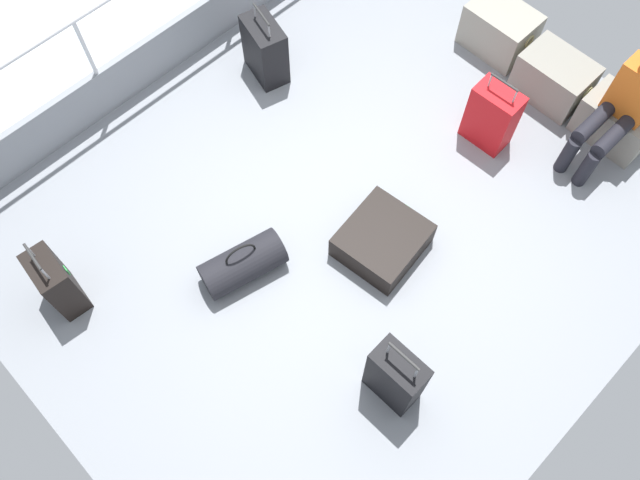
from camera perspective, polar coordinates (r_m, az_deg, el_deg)
The scene contains 13 objects.
ground_plane at distance 5.15m, azimuth 2.51°, elevation 1.97°, with size 4.40×5.20×0.06m, color gray.
gunwale_port at distance 5.98m, azimuth -13.04°, elevation 16.29°, with size 0.06×5.20×0.45m, color gray.
sea_wake at distance 7.33m, azimuth -19.33°, elevation 18.64°, with size 12.00×12.00×0.01m.
cargo_crate_0 at distance 6.20m, azimuth 15.51°, elevation 17.42°, with size 0.62×0.41×0.42m.
cargo_crate_1 at distance 5.98m, azimuth 19.89°, elevation 13.26°, with size 0.63×0.41×0.39m.
cargo_crate_2 at distance 5.89m, azimuth 24.65°, elevation 9.45°, with size 0.62×0.38×0.38m.
passenger_seated at distance 5.50m, azimuth 25.14°, elevation 10.68°, with size 0.34×0.66×1.08m.
suitcase_0 at distance 5.46m, azimuth 14.86°, elevation 10.46°, with size 0.39×0.25×0.71m.
suitcase_1 at distance 4.93m, azimuth -22.15°, elevation -3.48°, with size 0.37×0.24×0.72m.
suitcase_2 at distance 4.91m, azimuth 5.50°, elevation -0.02°, with size 0.63×0.67×0.24m.
suitcase_3 at distance 5.76m, azimuth -4.86°, elevation 16.34°, with size 0.47×0.35×0.68m.
suitcase_4 at distance 4.35m, azimuth 6.66°, elevation -11.87°, with size 0.37×0.22×0.80m.
duffel_bag at distance 4.81m, azimuth -6.80°, elevation -2.08°, with size 0.42×0.67×0.42m.
Camera 1 is at (1.58, -1.87, 4.50)m, focal length 36.37 mm.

